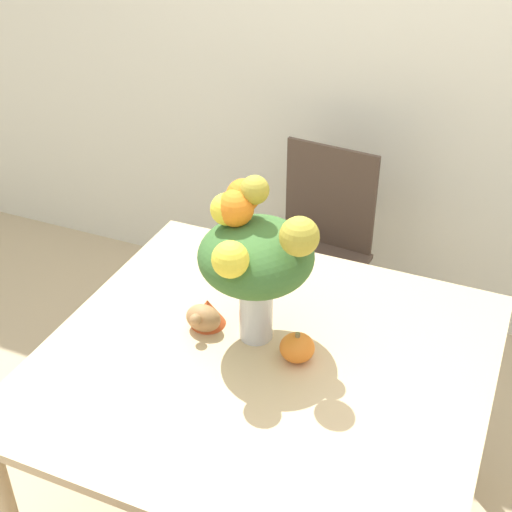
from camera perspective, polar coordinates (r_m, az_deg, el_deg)
wall_back at (r=3.02m, az=11.77°, el=17.79°), size 8.00×0.06×2.70m
dining_table at (r=2.11m, az=0.66°, el=-9.94°), size 1.25×1.17×0.76m
flower_vase at (r=1.95m, az=-0.02°, el=0.11°), size 0.36×0.36×0.51m
pumpkin at (r=2.03m, az=3.32°, el=-7.32°), size 0.10×0.10×0.09m
turkey_figurine at (r=2.14m, az=-4.04°, el=-4.69°), size 0.11×0.15×0.09m
dining_chair_near_window at (r=3.00m, az=4.74°, el=0.12°), size 0.46×0.46×0.93m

